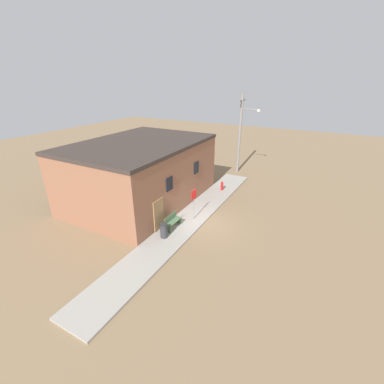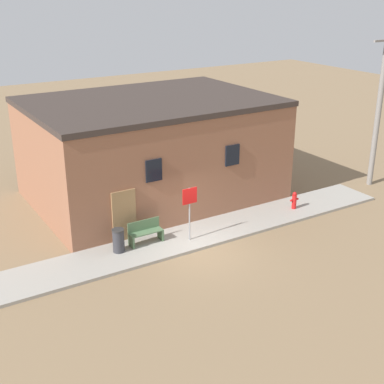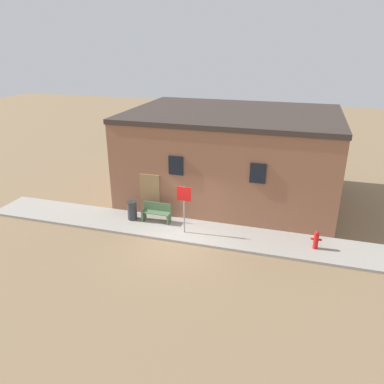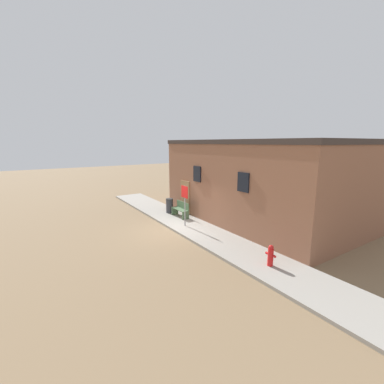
% 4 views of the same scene
% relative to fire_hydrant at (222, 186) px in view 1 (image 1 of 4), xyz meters
% --- Properties ---
extents(ground_plane, '(80.00, 80.00, 0.00)m').
position_rel_fire_hydrant_xyz_m(ground_plane, '(-5.70, -1.04, -0.52)').
color(ground_plane, '#846B4C').
extents(sidewalk, '(19.64, 2.20, 0.12)m').
position_rel_fire_hydrant_xyz_m(sidewalk, '(-5.70, 0.06, -0.46)').
color(sidewalk, '#9E998E').
rests_on(sidewalk, ground).
extents(brick_building, '(10.89, 7.84, 4.72)m').
position_rel_fire_hydrant_xyz_m(brick_building, '(-4.58, 5.01, 1.84)').
color(brick_building, '#8E5B42').
rests_on(brick_building, ground).
extents(fire_hydrant, '(0.43, 0.21, 0.79)m').
position_rel_fire_hydrant_xyz_m(fire_hydrant, '(0.00, 0.00, 0.00)').
color(fire_hydrant, red).
rests_on(fire_hydrant, sidewalk).
extents(stop_sign, '(0.64, 0.06, 2.19)m').
position_rel_fire_hydrant_xyz_m(stop_sign, '(-5.64, -0.23, 1.13)').
color(stop_sign, gray).
rests_on(stop_sign, sidewalk).
extents(bench, '(1.36, 0.44, 0.92)m').
position_rel_fire_hydrant_xyz_m(bench, '(-7.24, 0.47, 0.04)').
color(bench, '#4C6B47').
rests_on(bench, sidewalk).
extents(trash_bin, '(0.47, 0.47, 0.92)m').
position_rel_fire_hydrant_xyz_m(trash_bin, '(-8.44, 0.34, 0.07)').
color(trash_bin, '#333338').
rests_on(trash_bin, sidewalk).
extents(utility_pole, '(1.80, 1.96, 7.75)m').
position_rel_fire_hydrant_xyz_m(utility_pole, '(5.62, 0.47, 3.63)').
color(utility_pole, gray).
rests_on(utility_pole, ground).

